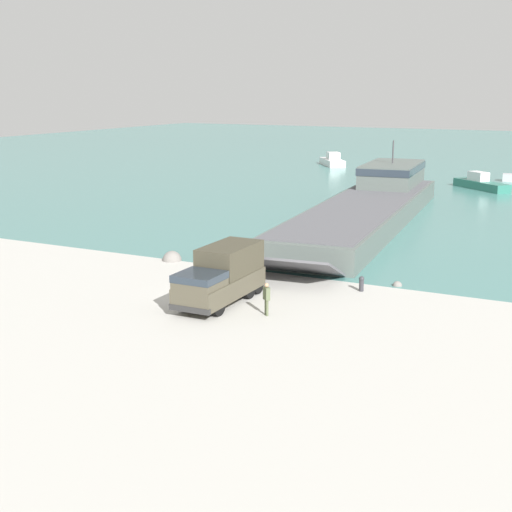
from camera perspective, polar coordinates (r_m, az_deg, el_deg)
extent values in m
plane|color=#B7B5AD|center=(42.48, -4.22, -3.22)|extent=(240.00, 240.00, 0.00)
cube|color=#477F7A|center=(133.95, 17.81, 7.47)|extent=(240.00, 180.00, 0.01)
cube|color=#56605B|center=(65.49, 8.60, 3.35)|extent=(11.21, 38.70, 1.87)
cube|color=#56565B|center=(65.34, 8.63, 4.20)|extent=(10.46, 37.12, 0.08)
cube|color=#56605B|center=(78.03, 10.83, 6.43)|extent=(6.29, 11.14, 2.42)
cube|color=#28333D|center=(77.96, 10.85, 6.94)|extent=(6.45, 11.26, 0.73)
cylinder|color=#3F3F42|center=(77.80, 10.91, 8.19)|extent=(0.16, 0.16, 2.40)
cube|color=#56565B|center=(45.49, 2.65, -0.77)|extent=(6.79, 4.83, 1.88)
cube|color=#4C4738|center=(40.81, -2.87, -2.47)|extent=(2.49, 6.91, 1.10)
cube|color=#4C4738|center=(38.67, -4.53, -1.94)|extent=(2.31, 2.36, 0.79)
cube|color=#28333D|center=(38.62, -4.53, -1.66)|extent=(2.38, 2.39, 0.39)
cube|color=#413C2E|center=(41.45, -2.10, -0.23)|extent=(2.37, 4.37, 1.68)
cube|color=#2D2D2D|center=(38.15, -5.33, -4.27)|extent=(2.48, 0.26, 0.32)
cylinder|color=black|center=(38.65, -3.13, -3.88)|extent=(0.42, 1.29, 1.29)
cylinder|color=black|center=(39.62, -5.62, -3.49)|extent=(0.42, 1.29, 1.29)
cylinder|color=black|center=(41.80, -0.62, -2.54)|extent=(0.42, 1.29, 1.29)
cylinder|color=black|center=(42.70, -2.99, -2.21)|extent=(0.42, 1.29, 1.29)
cylinder|color=black|center=(42.74, 0.05, -2.18)|extent=(0.42, 1.29, 1.29)
cylinder|color=black|center=(43.62, -2.28, -1.87)|extent=(0.42, 1.29, 1.29)
cylinder|color=#566042|center=(38.77, 0.79, -4.12)|extent=(0.14, 0.14, 0.89)
cylinder|color=#566042|center=(38.61, 0.90, -4.19)|extent=(0.14, 0.14, 0.89)
cube|color=#566042|center=(38.46, 0.85, -3.02)|extent=(0.49, 0.47, 0.70)
sphere|color=tan|center=(38.33, 0.85, -2.35)|extent=(0.24, 0.24, 0.24)
cube|color=#2D7060|center=(91.84, 17.57, 5.42)|extent=(7.61, 7.06, 0.99)
cube|color=silver|center=(92.19, 17.37, 6.11)|extent=(2.82, 2.73, 1.09)
cube|color=white|center=(115.95, 6.12, 7.47)|extent=(6.25, 7.39, 1.03)
cube|color=silver|center=(115.32, 6.20, 7.98)|extent=(2.70, 2.80, 1.13)
cylinder|color=#333338|center=(43.76, 8.43, -2.36)|extent=(0.28, 0.28, 0.69)
sphere|color=#333338|center=(43.65, 8.45, -1.82)|extent=(0.33, 0.33, 0.33)
sphere|color=gray|center=(45.39, 11.23, -2.36)|extent=(0.60, 0.60, 0.60)
sphere|color=gray|center=(51.43, -6.73, -0.36)|extent=(1.39, 1.39, 1.39)
sphere|color=#66605B|center=(50.76, -4.00, -0.48)|extent=(1.35, 1.35, 1.35)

